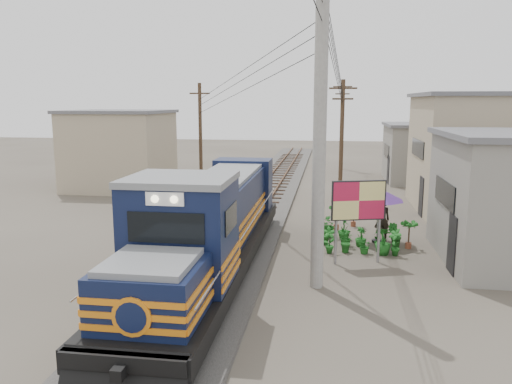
% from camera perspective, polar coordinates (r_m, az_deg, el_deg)
% --- Properties ---
extents(ground, '(120.00, 120.00, 0.00)m').
position_cam_1_polar(ground, '(16.99, -5.11, -9.49)').
color(ground, '#473F35').
rests_on(ground, ground).
extents(ballast, '(3.60, 70.00, 0.16)m').
position_cam_1_polar(ballast, '(26.43, -0.09, -2.08)').
color(ballast, '#595651').
rests_on(ballast, ground).
extents(track, '(1.15, 70.00, 0.12)m').
position_cam_1_polar(track, '(26.39, -0.09, -1.70)').
color(track, '#51331E').
rests_on(track, ground).
extents(locomotive, '(2.74, 14.89, 3.69)m').
position_cam_1_polar(locomotive, '(16.63, -5.09, -4.03)').
color(locomotive, black).
rests_on(locomotive, ground).
extents(utility_pole_main, '(0.40, 0.40, 10.00)m').
position_cam_1_polar(utility_pole_main, '(15.06, 7.31, 7.41)').
color(utility_pole_main, '#9E9B93').
rests_on(utility_pole_main, ground).
extents(wooden_pole_mid, '(1.60, 0.24, 7.00)m').
position_cam_1_polar(wooden_pole_mid, '(29.62, 9.76, 6.14)').
color(wooden_pole_mid, '#4C3826').
rests_on(wooden_pole_mid, ground).
extents(wooden_pole_far, '(1.60, 0.24, 7.50)m').
position_cam_1_polar(wooden_pole_far, '(43.59, 9.75, 7.75)').
color(wooden_pole_far, '#4C3826').
rests_on(wooden_pole_far, ground).
extents(wooden_pole_left, '(1.60, 0.24, 7.00)m').
position_cam_1_polar(wooden_pole_left, '(34.73, -6.38, 6.81)').
color(wooden_pole_left, '#4C3826').
rests_on(wooden_pole_left, ground).
extents(power_lines, '(9.65, 19.00, 3.30)m').
position_cam_1_polar(power_lines, '(24.42, -0.97, 14.57)').
color(power_lines, black).
rests_on(power_lines, ground).
extents(shophouse_mid, '(8.40, 7.35, 6.20)m').
position_cam_1_polar(shophouse_mid, '(29.00, 25.85, 4.06)').
color(shophouse_mid, tan).
rests_on(shophouse_mid, ground).
extents(shophouse_back, '(6.30, 6.30, 4.20)m').
position_cam_1_polar(shophouse_back, '(38.40, 19.18, 4.28)').
color(shophouse_back, gray).
rests_on(shophouse_back, ground).
extents(shophouse_left, '(6.30, 6.30, 5.20)m').
position_cam_1_polar(shophouse_left, '(34.56, -15.27, 4.72)').
color(shophouse_left, tan).
rests_on(shophouse_left, ground).
extents(billboard, '(1.91, 0.65, 3.02)m').
position_cam_1_polar(billboard, '(17.95, 11.65, -1.24)').
color(billboard, '#99999E').
rests_on(billboard, ground).
extents(market_umbrella, '(2.63, 2.63, 2.29)m').
position_cam_1_polar(market_umbrella, '(20.93, 13.85, -0.27)').
color(market_umbrella, black).
rests_on(market_umbrella, ground).
extents(vendor, '(0.72, 0.53, 1.79)m').
position_cam_1_polar(vendor, '(21.43, 14.20, -3.09)').
color(vendor, black).
rests_on(vendor, ground).
extents(plant_nursery, '(3.66, 3.20, 1.09)m').
position_cam_1_polar(plant_nursery, '(20.52, 10.79, -4.76)').
color(plant_nursery, '#1D661E').
rests_on(plant_nursery, ground).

